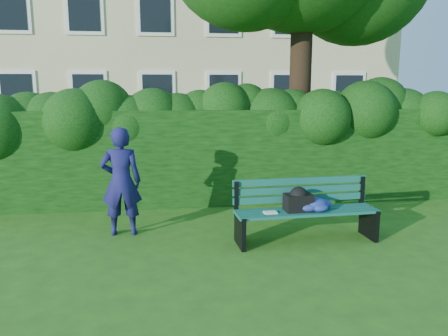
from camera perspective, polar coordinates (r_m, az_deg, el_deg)
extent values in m
plane|color=#2F581C|center=(6.57, 0.68, -9.12)|extent=(80.00, 80.00, 0.00)
cube|color=tan|center=(20.51, -5.18, 21.05)|extent=(16.00, 8.00, 12.00)
cube|color=white|center=(16.91, -25.37, 8.75)|extent=(1.30, 0.08, 1.60)
cube|color=black|center=(16.87, -25.41, 8.75)|extent=(1.05, 0.04, 1.35)
cube|color=white|center=(16.34, -17.24, 9.26)|extent=(1.30, 0.08, 1.60)
cube|color=black|center=(16.30, -17.26, 9.26)|extent=(1.05, 0.04, 1.35)
cube|color=white|center=(16.12, -8.69, 9.59)|extent=(1.30, 0.08, 1.60)
cube|color=black|center=(16.08, -8.69, 9.59)|extent=(1.05, 0.04, 1.35)
cube|color=white|center=(16.25, -0.07, 9.71)|extent=(1.30, 0.08, 1.60)
cube|color=black|center=(16.21, -0.05, 9.71)|extent=(1.05, 0.04, 1.35)
cube|color=white|center=(16.72, 8.23, 9.63)|extent=(1.30, 0.08, 1.60)
cube|color=black|center=(16.69, 8.27, 9.63)|extent=(1.05, 0.04, 1.35)
cube|color=white|center=(17.52, 15.92, 9.37)|extent=(1.30, 0.08, 1.60)
cube|color=black|center=(17.48, 15.97, 9.37)|extent=(1.05, 0.04, 1.35)
cube|color=white|center=(17.11, -26.13, 18.14)|extent=(1.30, 0.08, 1.60)
cube|color=black|center=(17.07, -26.18, 18.16)|extent=(1.05, 0.04, 1.35)
cube|color=white|center=(16.55, -17.79, 18.98)|extent=(1.30, 0.08, 1.60)
cube|color=black|center=(16.51, -17.81, 19.00)|extent=(1.05, 0.04, 1.35)
cube|color=white|center=(16.32, -8.97, 19.46)|extent=(1.30, 0.08, 1.60)
cube|color=black|center=(16.29, -8.97, 19.48)|extent=(1.05, 0.04, 1.35)
cube|color=white|center=(16.45, -0.07, 19.51)|extent=(1.30, 0.08, 1.60)
cube|color=black|center=(16.41, -0.05, 19.53)|extent=(1.05, 0.04, 1.35)
cube|color=white|center=(16.92, 8.49, 19.15)|extent=(1.30, 0.08, 1.60)
cube|color=black|center=(16.89, 8.53, 19.17)|extent=(1.05, 0.04, 1.35)
cube|color=white|center=(17.71, 16.39, 18.46)|extent=(1.30, 0.08, 1.60)
cube|color=black|center=(17.67, 16.44, 18.47)|extent=(1.05, 0.04, 1.35)
cube|color=black|center=(8.48, -1.40, 1.60)|extent=(10.00, 1.00, 1.80)
cylinder|color=black|center=(9.28, 9.96, 12.20)|extent=(0.44, 0.44, 5.02)
cube|color=#0F4C46|center=(6.25, 11.36, -6.04)|extent=(2.07, 0.22, 0.04)
cube|color=#0F4C46|center=(6.35, 10.96, -5.75)|extent=(2.07, 0.22, 0.04)
cube|color=#0F4C46|center=(6.46, 10.56, -5.46)|extent=(2.07, 0.22, 0.04)
cube|color=#0F4C46|center=(6.57, 10.18, -5.19)|extent=(2.07, 0.22, 0.04)
cube|color=#0F4C46|center=(6.61, 9.97, -3.92)|extent=(2.06, 0.16, 0.10)
cube|color=#0F4C46|center=(6.59, 9.98, -2.80)|extent=(2.06, 0.16, 0.10)
cube|color=#0F4C46|center=(6.57, 9.98, -1.68)|extent=(2.06, 0.16, 0.10)
cube|color=black|center=(6.19, 2.10, -8.22)|extent=(0.09, 0.50, 0.44)
cube|color=black|center=(6.31, 1.60, -3.78)|extent=(0.06, 0.06, 0.45)
cube|color=black|center=(6.08, 2.22, -6.40)|extent=(0.08, 0.42, 0.05)
cube|color=black|center=(6.88, 18.38, -6.83)|extent=(0.09, 0.50, 0.44)
cube|color=black|center=(6.99, 17.56, -2.87)|extent=(0.06, 0.06, 0.45)
cube|color=black|center=(6.78, 18.70, -5.17)|extent=(0.08, 0.42, 0.05)
cube|color=white|center=(6.17, 6.08, -5.80)|extent=(0.19, 0.14, 0.02)
cube|color=black|center=(6.32, 9.69, -4.46)|extent=(0.40, 0.29, 0.24)
imported|color=#181753|center=(6.70, -13.29, -1.73)|extent=(0.61, 0.41, 1.64)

